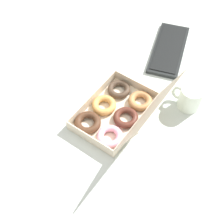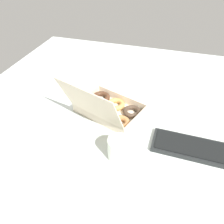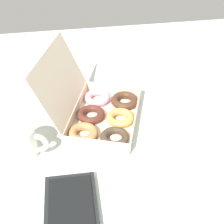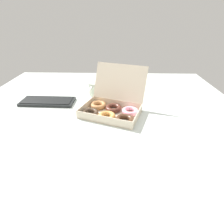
# 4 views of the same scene
# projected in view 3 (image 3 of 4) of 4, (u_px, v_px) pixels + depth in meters

# --- Properties ---
(ground_plane) EXTENTS (1.80, 1.80, 0.02)m
(ground_plane) POSITION_uv_depth(u_px,v_px,m) (115.00, 129.00, 1.14)
(ground_plane) COLOR silver
(donut_box) EXTENTS (0.43, 0.41, 0.26)m
(donut_box) POSITION_uv_depth(u_px,v_px,m) (101.00, 112.00, 1.15)
(donut_box) COLOR beige
(donut_box) RESTS_ON ground_plane
(coffee_mug) EXTENTS (0.09, 0.13, 0.10)m
(coffee_mug) POSITION_uv_depth(u_px,v_px,m) (23.00, 141.00, 0.99)
(coffee_mug) COLOR white
(coffee_mug) RESTS_ON ground_plane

